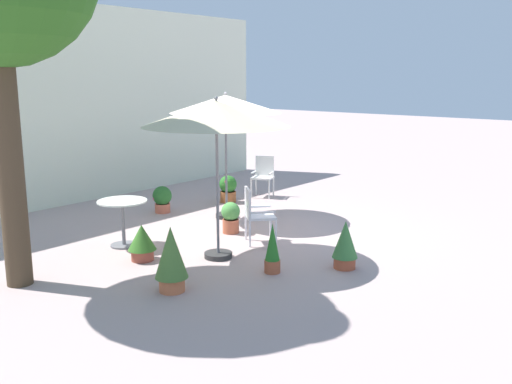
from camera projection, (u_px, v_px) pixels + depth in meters
ground_plane at (254, 230)px, 10.48m from camera, size 60.00×60.00×0.00m
villa_facade at (98, 104)px, 12.95m from camera, size 10.07×0.30×4.34m
patio_umbrella_0 at (226, 105)px, 10.95m from camera, size 2.18×2.18×2.50m
patio_umbrella_1 at (216, 115)px, 8.46m from camera, size 2.25×2.25×2.50m
cafe_table_0 at (123, 214)px, 9.40m from camera, size 0.82×0.82×0.78m
patio_chair_0 at (263, 173)px, 13.31m from camera, size 0.58×0.60×0.95m
patio_chair_1 at (255, 212)px, 9.57m from camera, size 0.67×0.67×0.95m
potted_plant_0 at (272, 249)px, 8.17m from camera, size 0.23×0.23×0.74m
potted_plant_1 at (142, 241)px, 8.72m from camera, size 0.44×0.44×0.57m
potted_plant_2 at (171, 257)px, 7.43m from camera, size 0.44×0.44×0.89m
potted_plant_3 at (231, 217)px, 10.25m from camera, size 0.34×0.34×0.57m
potted_plant_4 at (228, 188)px, 12.71m from camera, size 0.39×0.39×0.61m
potted_plant_5 at (162, 199)px, 11.77m from camera, size 0.40×0.41×0.56m
potted_plant_6 at (345, 244)px, 8.35m from camera, size 0.38×0.38×0.72m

